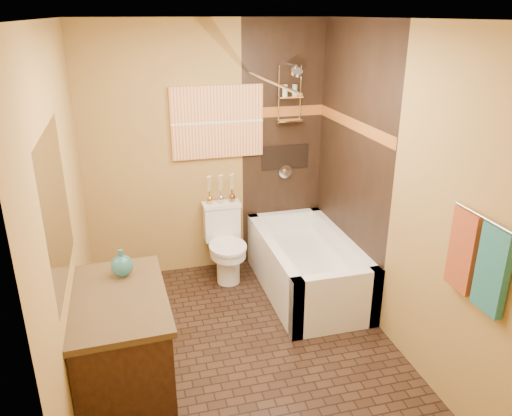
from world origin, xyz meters
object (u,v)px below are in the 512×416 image
object	(u,v)px
sunset_painting	(217,122)
toilet	(225,243)
bathtub	(307,270)
vanity	(123,353)

from	to	relation	value
sunset_painting	toilet	world-z (taller)	sunset_painting
bathtub	vanity	size ratio (longest dim) A/B	1.49
bathtub	toilet	bearing A→B (deg)	145.94
toilet	vanity	bearing A→B (deg)	-122.39
toilet	vanity	world-z (taller)	vanity
vanity	toilet	bearing A→B (deg)	55.38
bathtub	vanity	bearing A→B (deg)	-146.63
bathtub	vanity	distance (m)	2.08
toilet	bathtub	bearing A→B (deg)	-33.88
sunset_painting	toilet	size ratio (longest dim) A/B	1.20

